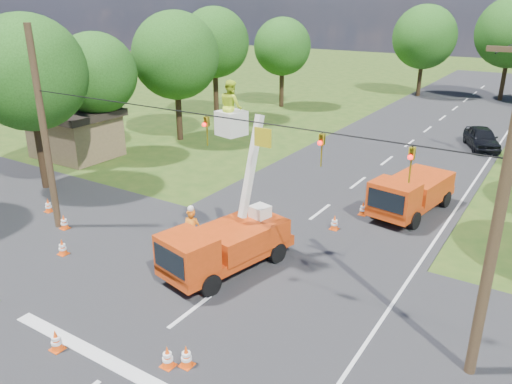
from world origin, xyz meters
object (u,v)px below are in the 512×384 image
Objects in this scene: traffic_cone_7 at (441,188)px; tree_far_b at (512,32)px; tree_left_e at (214,43)px; ground_worker at (192,232)px; second_truck at (411,193)px; traffic_cone_3 at (363,208)px; pole_left at (44,132)px; traffic_cone_5 at (64,222)px; bucket_truck at (225,233)px; tree_left_d at (176,56)px; traffic_cone_1 at (167,357)px; traffic_cone_2 at (334,223)px; traffic_cone_0 at (56,340)px; tree_left_b at (28,73)px; traffic_cone_8 at (186,356)px; distant_car at (482,138)px; tree_far_a at (424,37)px; traffic_cone_6 at (48,206)px; tree_left_f at (282,47)px; traffic_cone_4 at (62,247)px; tree_left_c at (96,74)px; pole_right_near at (501,206)px; shed at (75,132)px.

tree_far_b reaches higher than traffic_cone_7.
ground_worker is at bearing -55.50° from tree_left_e.
traffic_cone_3 is at bearing -132.89° from second_truck.
pole_left reaches higher than traffic_cone_7.
second_truck is 0.65× the size of pole_left.
tree_left_e is 0.91× the size of tree_far_b.
second_truck is 16.41m from traffic_cone_5.
traffic_cone_5 is 0.08× the size of tree_left_e.
bucket_truck is 0.79× the size of tree_left_d.
traffic_cone_1 is (-2.54, -14.68, -0.73)m from second_truck.
tree_far_b is (1.60, 38.42, 6.45)m from traffic_cone_2.
bucket_truck is at bearing 6.24° from pole_left.
traffic_cone_0 is 0.07× the size of tree_far_b.
tree_left_b is 1.01× the size of tree_left_d.
traffic_cone_8 is (-0.28, -12.96, 0.00)m from traffic_cone_3.
pole_left reaches higher than distant_car.
traffic_cone_6 is at bearing -98.58° from tree_far_a.
tree_far_b is at bearing 70.97° from distant_car.
pole_left is at bearing -142.15° from traffic_cone_3.
tree_far_b is (17.50, 42.00, 0.50)m from tree_left_b.
tree_far_a is at bearing 52.99° from tree_left_f.
traffic_cone_1 is 8.66m from traffic_cone_4.
tree_far_b is at bearing 67.38° from tree_left_b.
traffic_cone_6 is 0.09× the size of tree_left_c.
pole_right_near is at bearing 0.00° from pole_left.
traffic_cone_7 is (3.23, 18.22, 0.00)m from traffic_cone_1.
traffic_cone_4 is 19.23m from traffic_cone_7.
pole_right_near is at bearing -19.80° from tree_left_c.
tree_left_c is (-5.14, 8.15, 5.08)m from traffic_cone_6.
tree_far_a reaches higher than bucket_truck.
tree_left_c is (-7.45, 9.01, 5.08)m from traffic_cone_5.
ground_worker is 0.46× the size of distant_car.
ground_worker is 2.90× the size of traffic_cone_1.
second_truck is at bearing -46.82° from tree_left_f.
traffic_cone_3 is at bearing 88.78° from traffic_cone_8.
tree_left_d is at bearing 148.54° from bucket_truck.
distant_car is 6.30× the size of traffic_cone_3.
traffic_cone_2 is 28.97m from tree_left_f.
traffic_cone_3 is at bearing 2.45° from shed.
second_truck is at bearing -75.09° from tree_far_a.
traffic_cone_6 is 0.08× the size of pole_left.
tree_left_f is at bearing 128.89° from bucket_truck.
traffic_cone_3 is 14.08m from traffic_cone_5.
traffic_cone_3 is 0.13× the size of shed.
tree_far_a is (9.50, 40.00, -0.12)m from tree_left_b.
traffic_cone_2 is 12.36m from traffic_cone_5.
second_truck is 34.25m from tree_far_a.
traffic_cone_1 is 0.07× the size of tree_far_b.
traffic_cone_0 and traffic_cone_7 have the same top height.
ground_worker is 2.90× the size of traffic_cone_6.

